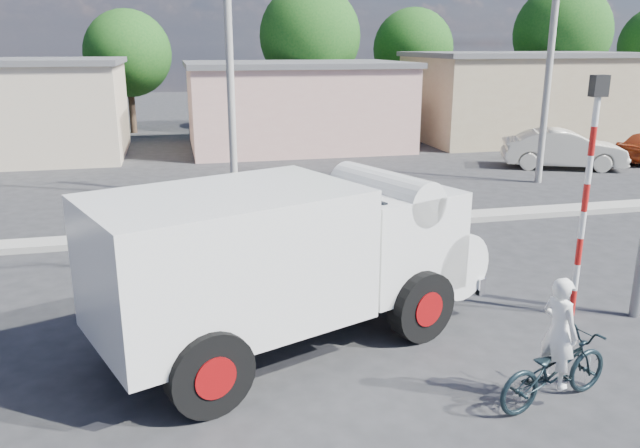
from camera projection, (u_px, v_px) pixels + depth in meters
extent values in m
plane|color=#28282A|center=(445.00, 375.00, 9.50)|extent=(120.00, 120.00, 0.00)
cube|color=#99968E|center=(323.00, 226.00, 16.96)|extent=(40.00, 0.80, 0.16)
cylinder|color=black|center=(210.00, 373.00, 8.37)|extent=(1.27, 0.78, 1.22)
cylinder|color=#A20B0E|center=(210.00, 373.00, 8.37)|extent=(0.71, 0.59, 0.60)
cylinder|color=black|center=(148.00, 313.00, 10.21)|extent=(1.27, 0.78, 1.22)
cylinder|color=#A20B0E|center=(148.00, 313.00, 10.21)|extent=(0.71, 0.59, 0.60)
cylinder|color=black|center=(421.00, 306.00, 10.50)|extent=(1.27, 0.78, 1.22)
cylinder|color=#A20B0E|center=(421.00, 306.00, 10.50)|extent=(0.71, 0.59, 0.60)
cylinder|color=black|center=(339.00, 267.00, 12.34)|extent=(1.27, 0.78, 1.22)
cylinder|color=#A20B0E|center=(339.00, 267.00, 12.34)|extent=(0.71, 0.59, 0.60)
cube|color=black|center=(284.00, 305.00, 10.30)|extent=(5.28, 3.23, 0.20)
cube|color=white|center=(227.00, 258.00, 9.47)|extent=(4.62, 3.75, 2.06)
cube|color=white|center=(383.00, 234.00, 11.22)|extent=(2.70, 2.86, 1.72)
cylinder|color=white|center=(420.00, 251.00, 11.88)|extent=(1.98, 2.57, 1.22)
cylinder|color=white|center=(384.00, 192.00, 11.00)|extent=(1.56, 2.40, 0.78)
cube|color=silver|center=(436.00, 268.00, 12.24)|extent=(1.03, 2.28, 0.31)
cube|color=black|center=(349.00, 214.00, 10.65)|extent=(0.78, 1.79, 0.78)
imported|color=black|center=(555.00, 369.00, 8.65)|extent=(2.08, 1.16, 1.03)
imported|color=white|center=(557.00, 352.00, 8.57)|extent=(0.51, 0.65, 1.57)
imported|color=beige|center=(563.00, 149.00, 25.07)|extent=(4.98, 3.34, 1.55)
cylinder|color=red|center=(573.00, 303.00, 11.53)|extent=(0.11, 0.11, 0.50)
cylinder|color=white|center=(576.00, 277.00, 11.40)|extent=(0.11, 0.11, 0.50)
cylinder|color=red|center=(579.00, 251.00, 11.26)|extent=(0.11, 0.11, 0.50)
cylinder|color=white|center=(582.00, 225.00, 11.12)|extent=(0.11, 0.11, 0.50)
cylinder|color=red|center=(586.00, 198.00, 10.98)|extent=(0.11, 0.11, 0.50)
cylinder|color=white|center=(589.00, 170.00, 10.84)|extent=(0.11, 0.11, 0.50)
cylinder|color=red|center=(592.00, 141.00, 10.70)|extent=(0.11, 0.11, 0.50)
cylinder|color=white|center=(596.00, 112.00, 10.56)|extent=(0.11, 0.11, 0.50)
cube|color=black|center=(599.00, 86.00, 10.44)|extent=(0.28, 0.18, 0.36)
cube|color=#D8A094|center=(296.00, 107.00, 29.98)|extent=(10.00, 7.00, 3.80)
cube|color=#59595B|center=(296.00, 64.00, 29.42)|extent=(10.30, 7.30, 0.24)
cube|color=tan|center=(521.00, 98.00, 32.55)|extent=(11.00, 7.00, 4.20)
cube|color=#59595B|center=(525.00, 54.00, 31.93)|extent=(11.30, 7.30, 0.24)
cylinder|color=#38281E|center=(132.00, 102.00, 34.82)|extent=(0.36, 0.36, 3.47)
sphere|color=#2D641E|center=(128.00, 53.00, 34.10)|extent=(4.71, 4.71, 4.71)
cylinder|color=#38281E|center=(310.00, 93.00, 35.97)|extent=(0.36, 0.36, 4.20)
sphere|color=#2D641E|center=(310.00, 36.00, 35.10)|extent=(5.70, 5.70, 5.70)
cylinder|color=#38281E|center=(411.00, 93.00, 39.46)|extent=(0.36, 0.36, 3.64)
sphere|color=#2D641E|center=(413.00, 49.00, 38.69)|extent=(4.94, 4.94, 4.94)
cylinder|color=#38281E|center=(557.00, 87.00, 39.45)|extent=(0.36, 0.36, 4.37)
sphere|color=#2D641E|center=(562.00, 33.00, 38.54)|extent=(5.93, 5.93, 5.93)
cylinder|color=#99968E|center=(230.00, 73.00, 19.17)|extent=(0.24, 0.24, 8.00)
cylinder|color=#99968E|center=(549.00, 69.00, 21.58)|extent=(0.24, 0.24, 8.00)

